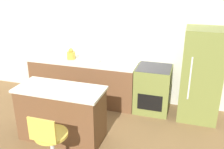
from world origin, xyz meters
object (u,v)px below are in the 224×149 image
refrigerator (201,75)px  mixing_bowl (94,59)px  oven_range (153,89)px  kettle (71,55)px  stool_chair (51,144)px

refrigerator → mixing_bowl: size_ratio=6.10×
oven_range → refrigerator: refrigerator is taller
mixing_bowl → refrigerator: bearing=-0.7°
kettle → mixing_bowl: (0.50, -0.00, -0.05)m
mixing_bowl → stool_chair: bearing=-84.7°
mixing_bowl → oven_range: bearing=-0.5°
refrigerator → mixing_bowl: 2.06m
kettle → mixing_bowl: bearing=-0.0°
oven_range → refrigerator: size_ratio=0.53×
oven_range → refrigerator: bearing=-1.0°
stool_chair → oven_range: bearing=63.8°
stool_chair → kettle: (-0.70, 2.10, 0.56)m
kettle → mixing_bowl: 0.51m
refrigerator → stool_chair: bearing=-132.0°
refrigerator → oven_range: bearing=179.0°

